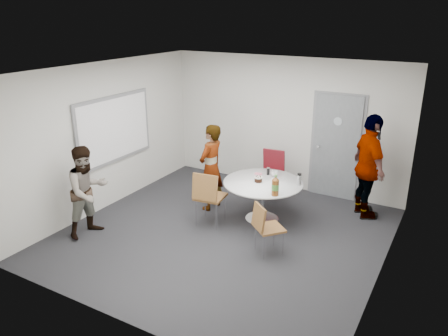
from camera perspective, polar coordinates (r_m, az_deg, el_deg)
The scene contains 15 objects.
floor at distance 7.40m, azimuth 0.01°, elevation -8.62°, with size 5.00×5.00×0.00m, color black.
ceiling at distance 6.55m, azimuth 0.01°, elevation 12.60°, with size 5.00×5.00×0.00m, color silver.
wall_back at distance 9.03m, azimuth 7.91°, elevation 5.73°, with size 5.00×5.00×0.00m, color silver.
wall_left at distance 8.32m, azimuth -15.17°, elevation 4.01°, with size 5.00×5.00×0.00m, color silver.
wall_right at distance 6.10m, azimuth 20.91°, elevation -2.45°, with size 5.00×5.00×0.00m, color silver.
wall_front at distance 5.00m, azimuth -14.38°, elevation -6.67°, with size 5.00×5.00×0.00m, color silver.
door at distance 8.77m, azimuth 14.43°, elevation 2.66°, with size 1.02×0.17×2.12m.
whiteboard at distance 8.41m, azimuth -14.09°, elevation 4.97°, with size 0.04×1.90×1.25m.
table at distance 7.63m, azimuth 5.30°, elevation -2.55°, with size 1.38×1.38×1.07m.
chair_near_left at distance 7.42m, azimuth -2.11°, elevation -3.33°, with size 0.53×0.56×0.99m.
chair_near_right at distance 6.65m, azimuth 5.36°, elevation -7.35°, with size 0.57×0.57×0.82m.
chair_far at distance 8.65m, azimuth 6.25°, elevation -0.12°, with size 0.50×0.54×0.96m.
person_main at distance 8.03m, azimuth -1.70°, elevation 0.08°, with size 0.59×0.39×1.62m, color #A5C6EA.
person_left at distance 7.44m, azimuth -17.39°, elevation -2.91°, with size 0.74×0.58×1.53m, color white.
person_right at distance 8.06m, azimuth 18.38°, elevation 0.12°, with size 1.11×0.46×1.89m, color black.
Camera 1 is at (3.21, -5.65, 3.54)m, focal length 35.00 mm.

